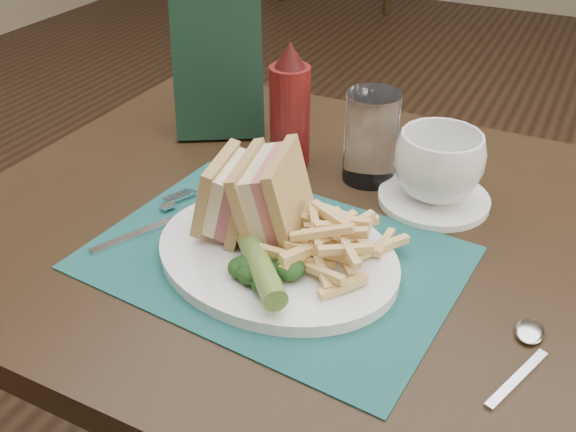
# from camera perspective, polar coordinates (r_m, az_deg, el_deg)

# --- Properties ---
(floor) EXTENTS (7.00, 7.00, 0.00)m
(floor) POSITION_cam_1_polar(r_m,az_deg,el_deg) (1.69, 8.68, -13.04)
(floor) COLOR black
(floor) RESTS_ON ground
(wall_back) EXTENTS (6.00, 0.00, 6.00)m
(wall_back) POSITION_cam_1_polar(r_m,az_deg,el_deg) (4.81, 23.17, 16.08)
(wall_back) COLOR gray
(wall_back) RESTS_ON ground
(table_main) EXTENTS (0.90, 0.75, 0.75)m
(table_main) POSITION_cam_1_polar(r_m,az_deg,el_deg) (1.10, 1.35, -16.58)
(table_main) COLOR black
(table_main) RESTS_ON ground
(placemat) EXTENTS (0.45, 0.34, 0.00)m
(placemat) POSITION_cam_1_polar(r_m,az_deg,el_deg) (0.77, -1.25, -3.74)
(placemat) COLOR #184D4B
(placemat) RESTS_ON table_main
(plate) EXTENTS (0.33, 0.28, 0.01)m
(plate) POSITION_cam_1_polar(r_m,az_deg,el_deg) (0.76, -1.02, -3.49)
(plate) COLOR white
(plate) RESTS_ON placemat
(sandwich_half_a) EXTENTS (0.09, 0.11, 0.10)m
(sandwich_half_a) POSITION_cam_1_polar(r_m,az_deg,el_deg) (0.77, -6.44, 2.17)
(sandwich_half_a) COLOR tan
(sandwich_half_a) RESTS_ON plate
(sandwich_half_b) EXTENTS (0.10, 0.12, 0.11)m
(sandwich_half_b) POSITION_cam_1_polar(r_m,az_deg,el_deg) (0.75, -2.90, 2.04)
(sandwich_half_b) COLOR tan
(sandwich_half_b) RESTS_ON plate
(kale_garnish) EXTENTS (0.11, 0.08, 0.03)m
(kale_garnish) POSITION_cam_1_polar(r_m,az_deg,el_deg) (0.70, -3.14, -4.71)
(kale_garnish) COLOR black
(kale_garnish) RESTS_ON plate
(pickle_spear) EXTENTS (0.10, 0.11, 0.03)m
(pickle_spear) POSITION_cam_1_polar(r_m,az_deg,el_deg) (0.69, -2.41, -4.61)
(pickle_spear) COLOR #54752C
(pickle_spear) RESTS_ON plate
(fries_pile) EXTENTS (0.18, 0.20, 0.06)m
(fries_pile) POSITION_cam_1_polar(r_m,az_deg,el_deg) (0.72, 4.01, -2.00)
(fries_pile) COLOR #E4BC72
(fries_pile) RESTS_ON plate
(fork) EXTENTS (0.10, 0.17, 0.01)m
(fork) POSITION_cam_1_polar(r_m,az_deg,el_deg) (0.84, -12.17, -0.34)
(fork) COLOR silver
(fork) RESTS_ON placemat
(spoon) EXTENTS (0.08, 0.15, 0.01)m
(spoon) POSITION_cam_1_polar(r_m,az_deg,el_deg) (0.68, 20.12, -11.84)
(spoon) COLOR silver
(spoon) RESTS_ON table_main
(saucer) EXTENTS (0.19, 0.19, 0.01)m
(saucer) POSITION_cam_1_polar(r_m,az_deg,el_deg) (0.89, 12.81, 1.51)
(saucer) COLOR white
(saucer) RESTS_ON table_main
(coffee_cup) EXTENTS (0.16, 0.16, 0.09)m
(coffee_cup) POSITION_cam_1_polar(r_m,az_deg,el_deg) (0.87, 13.22, 4.38)
(coffee_cup) COLOR white
(coffee_cup) RESTS_ON saucer
(drinking_glass) EXTENTS (0.09, 0.09, 0.13)m
(drinking_glass) POSITION_cam_1_polar(r_m,az_deg,el_deg) (0.90, 7.40, 6.95)
(drinking_glass) COLOR white
(drinking_glass) RESTS_ON table_main
(ketchup_bottle) EXTENTS (0.07, 0.07, 0.19)m
(ketchup_bottle) POSITION_cam_1_polar(r_m,az_deg,el_deg) (0.93, 0.17, 9.81)
(ketchup_bottle) COLOR #5C100F
(ketchup_bottle) RESTS_ON table_main
(check_presenter) EXTENTS (0.16, 0.14, 0.22)m
(check_presenter) POSITION_cam_1_polar(r_m,az_deg,el_deg) (1.03, -6.25, 13.13)
(check_presenter) COLOR black
(check_presenter) RESTS_ON table_main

